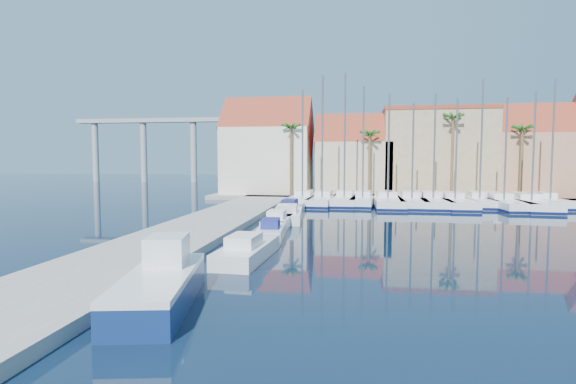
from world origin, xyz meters
name	(u,v)px	position (x,y,z in m)	size (l,w,h in m)	color
ground	(291,307)	(0.00, 0.00, 0.00)	(260.00, 260.00, 0.00)	black
quay_west	(189,233)	(-9.00, 13.50, 0.25)	(6.00, 77.00, 0.50)	gray
shore_north	(412,195)	(10.00, 48.00, 0.25)	(54.00, 16.00, 0.50)	gray
fishing_boat	(161,284)	(-4.72, -0.50, 0.78)	(3.45, 6.98, 2.34)	navy
motorboat_west_0	(247,250)	(-3.37, 7.17, 0.51)	(2.40, 6.45, 1.40)	white
motorboat_west_1	(271,231)	(-3.25, 13.39, 0.51)	(2.02, 5.14, 1.40)	white
motorboat_west_2	(278,221)	(-3.64, 18.17, 0.51)	(1.78, 5.52, 1.40)	white
motorboat_west_3	(287,214)	(-3.54, 22.44, 0.51)	(3.04, 7.58, 1.40)	white
motorboat_west_4	(291,208)	(-3.98, 27.59, 0.51)	(2.12, 5.87, 1.40)	white
sailboat_0	(303,199)	(-3.71, 35.82, 0.59)	(2.93, 10.00, 13.03)	white
sailboat_1	(323,200)	(-1.42, 35.67, 0.62)	(3.34, 10.00, 14.56)	white
sailboat_2	(344,199)	(1.03, 36.38, 0.62)	(2.95, 10.22, 14.92)	white
sailboat_3	(363,200)	(3.12, 35.95, 0.61)	(3.19, 9.31, 13.30)	white
sailboat_4	(387,201)	(5.82, 35.64, 0.56)	(3.22, 11.63, 12.40)	white
sailboat_5	(411,201)	(8.48, 35.88, 0.56)	(3.47, 11.42, 11.35)	white
sailboat_6	(432,201)	(10.76, 36.02, 0.56)	(3.36, 11.75, 12.35)	white
sailboat_7	(454,202)	(12.91, 35.41, 0.56)	(3.12, 11.05, 11.74)	white
sailboat_8	(478,201)	(15.81, 36.63, 0.63)	(2.42, 8.90, 13.93)	white
sailboat_9	(501,203)	(17.85, 35.38, 0.56)	(3.86, 11.81, 11.73)	white
sailboat_10	(529,203)	(20.63, 35.24, 0.56)	(4.04, 12.20, 12.21)	white
sailboat_11	(548,201)	(23.10, 36.84, 0.64)	(2.76, 8.60, 13.80)	white
building_0	(268,150)	(-10.00, 47.00, 6.52)	(12.30, 9.00, 13.50)	beige
building_1	(354,159)	(2.00, 47.00, 5.30)	(10.30, 8.00, 11.00)	tan
building_2	(435,152)	(13.00, 48.00, 6.26)	(14.20, 10.20, 11.50)	tan
building_3	(532,154)	(25.00, 47.00, 5.86)	(10.30, 8.00, 12.00)	tan
palm_0	(291,129)	(-6.00, 42.00, 9.08)	(2.60, 2.60, 10.15)	brown
palm_1	(370,136)	(4.00, 42.00, 8.14)	(2.60, 2.60, 9.15)	brown
palm_2	(453,120)	(14.00, 42.00, 10.02)	(2.60, 2.60, 11.15)	brown
palm_3	(523,131)	(22.00, 42.00, 8.61)	(2.60, 2.60, 9.65)	brown
viaduct	(172,137)	(-39.07, 82.00, 10.25)	(48.00, 2.20, 14.45)	#9E9E99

